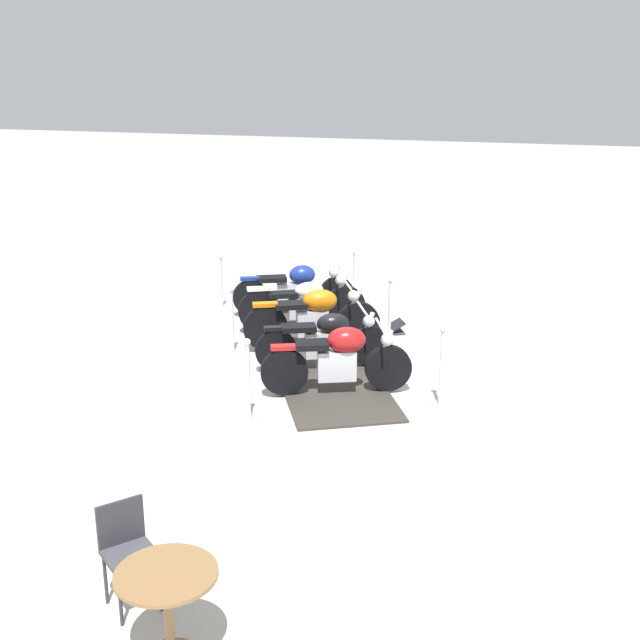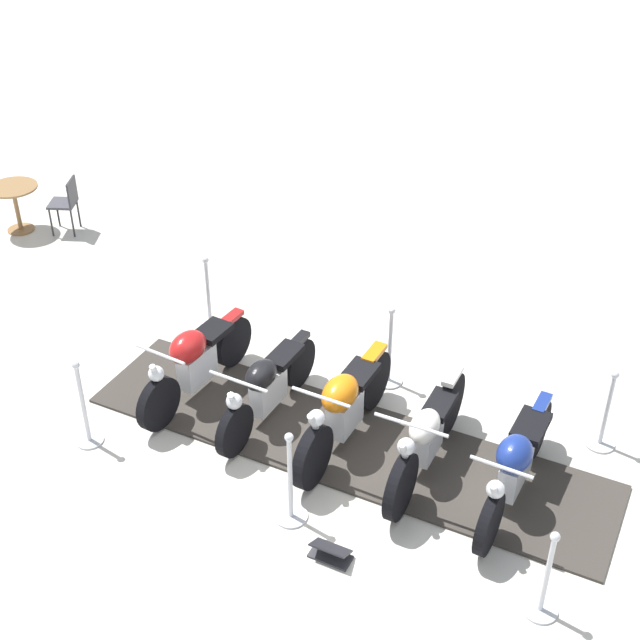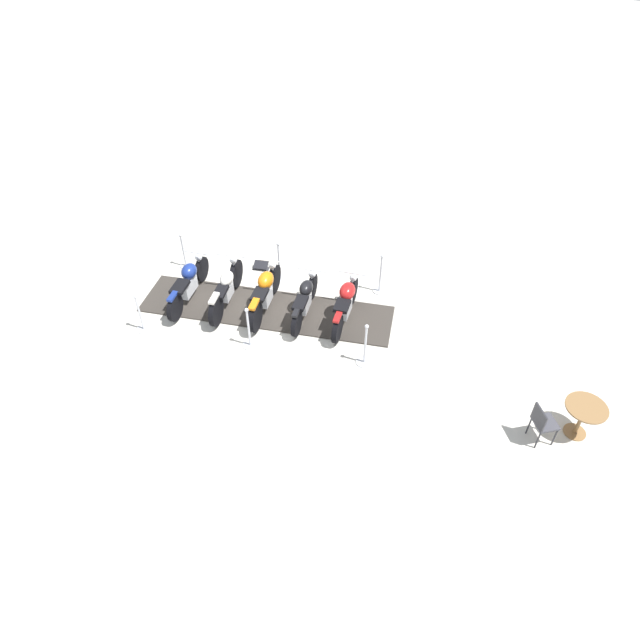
# 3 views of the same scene
# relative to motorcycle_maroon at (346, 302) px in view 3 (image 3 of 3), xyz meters

# --- Properties ---
(ground_plane) EXTENTS (80.00, 80.00, 0.00)m
(ground_plane) POSITION_rel_motorcycle_maroon_xyz_m (1.66, 0.99, -0.53)
(ground_plane) COLOR beige
(display_platform) EXTENTS (5.97, 4.23, 0.03)m
(display_platform) POSITION_rel_motorcycle_maroon_xyz_m (1.66, 0.99, -0.52)
(display_platform) COLOR #38332D
(display_platform) RESTS_ON ground_plane
(motorcycle_maroon) EXTENTS (1.05, 1.93, 0.95)m
(motorcycle_maroon) POSITION_rel_motorcycle_maroon_xyz_m (0.00, 0.00, 0.00)
(motorcycle_maroon) COLOR black
(motorcycle_maroon) RESTS_ON display_platform
(motorcycle_black) EXTENTS (1.10, 1.84, 0.91)m
(motorcycle_black) POSITION_rel_motorcycle_maroon_xyz_m (0.84, 0.48, -0.05)
(motorcycle_black) COLOR black
(motorcycle_black) RESTS_ON display_platform
(motorcycle_copper) EXTENTS (1.15, 1.99, 1.03)m
(motorcycle_copper) POSITION_rel_motorcycle_maroon_xyz_m (1.67, 0.96, 0.00)
(motorcycle_copper) COLOR black
(motorcycle_copper) RESTS_ON display_platform
(motorcycle_cream) EXTENTS (1.21, 1.95, 1.04)m
(motorcycle_cream) POSITION_rel_motorcycle_maroon_xyz_m (2.51, 1.44, -0.04)
(motorcycle_cream) COLOR black
(motorcycle_cream) RESTS_ON display_platform
(motorcycle_navy) EXTENTS (1.14, 2.01, 0.94)m
(motorcycle_navy) POSITION_rel_motorcycle_maroon_xyz_m (3.35, 1.90, -0.02)
(motorcycle_navy) COLOR black
(motorcycle_navy) RESTS_ON display_platform
(stanchion_right_front) EXTENTS (0.31, 0.31, 1.12)m
(stanchion_right_front) POSITION_rel_motorcycle_maroon_xyz_m (0.04, -1.38, -0.15)
(stanchion_right_front) COLOR silver
(stanchion_right_front) RESTS_ON ground_plane
(stanchion_left_mid) EXTENTS (0.36, 0.36, 1.09)m
(stanchion_left_mid) POSITION_rel_motorcycle_maroon_xyz_m (1.04, 2.09, -0.21)
(stanchion_left_mid) COLOR silver
(stanchion_left_mid) RESTS_ON ground_plane
(stanchion_left_front) EXTENTS (0.36, 0.36, 1.10)m
(stanchion_left_front) POSITION_rel_motorcycle_maroon_xyz_m (-1.20, 0.82, -0.21)
(stanchion_left_front) COLOR silver
(stanchion_left_front) RESTS_ON ground_plane
(stanchion_left_rear) EXTENTS (0.34, 0.34, 1.02)m
(stanchion_left_rear) POSITION_rel_motorcycle_maroon_xyz_m (3.27, 3.35, -0.22)
(stanchion_left_rear) COLOR silver
(stanchion_left_rear) RESTS_ON ground_plane
(stanchion_right_rear) EXTENTS (0.33, 0.33, 1.01)m
(stanchion_right_rear) POSITION_rel_motorcycle_maroon_xyz_m (4.52, 1.15, -0.21)
(stanchion_right_rear) COLOR silver
(stanchion_right_rear) RESTS_ON ground_plane
(stanchion_right_mid) EXTENTS (0.35, 0.35, 1.12)m
(stanchion_right_mid) POSITION_rel_motorcycle_maroon_xyz_m (2.28, -0.11, -0.19)
(stanchion_right_mid) COLOR silver
(stanchion_right_mid) RESTS_ON ground_plane
(info_placard) EXTENTS (0.46, 0.38, 0.20)m
(info_placard) POSITION_rel_motorcycle_maroon_xyz_m (2.95, -0.08, -0.47)
(info_placard) COLOR #333338
(info_placard) RESTS_ON ground_plane
(cafe_table) EXTENTS (0.77, 0.77, 0.76)m
(cafe_table) POSITION_rel_motorcycle_maroon_xyz_m (-5.37, -0.39, 0.04)
(cafe_table) COLOR olive
(cafe_table) RESTS_ON ground_plane
(cafe_chair_near_table) EXTENTS (0.56, 0.56, 0.90)m
(cafe_chair_near_table) POSITION_rel_motorcycle_maroon_xyz_m (-4.88, 0.26, 0.00)
(cafe_chair_near_table) COLOR #2D2D33
(cafe_chair_near_table) RESTS_ON ground_plane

